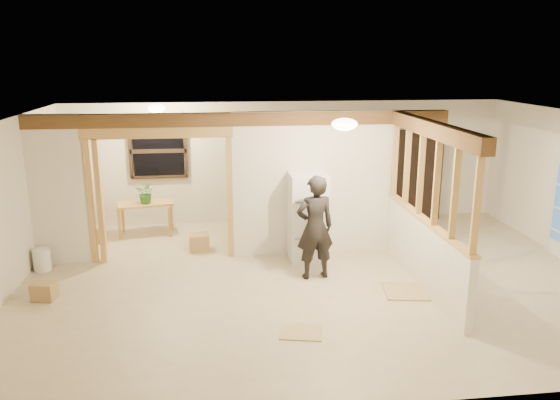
{
  "coord_description": "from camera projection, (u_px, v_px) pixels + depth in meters",
  "views": [
    {
      "loc": [
        -1.49,
        -7.84,
        3.37
      ],
      "look_at": [
        -0.48,
        0.4,
        1.19
      ],
      "focal_mm": 35.0,
      "sensor_mm": 36.0,
      "label": 1
    }
  ],
  "objects": [
    {
      "name": "floor",
      "position": [
        314.0,
        279.0,
        8.56
      ],
      "size": [
        9.0,
        6.5,
        0.01
      ],
      "primitive_type": "cube",
      "color": "beige",
      "rests_on": "ground"
    },
    {
      "name": "ceiling",
      "position": [
        316.0,
        119.0,
        7.92
      ],
      "size": [
        9.0,
        6.5,
        0.01
      ],
      "primitive_type": "cube",
      "color": "white"
    },
    {
      "name": "wall_back",
      "position": [
        286.0,
        162.0,
        11.36
      ],
      "size": [
        9.0,
        0.01,
        2.5
      ],
      "primitive_type": "cube",
      "color": "silver",
      "rests_on": "floor"
    },
    {
      "name": "wall_front",
      "position": [
        378.0,
        290.0,
        5.12
      ],
      "size": [
        9.0,
        0.01,
        2.5
      ],
      "primitive_type": "cube",
      "color": "silver",
      "rests_on": "floor"
    },
    {
      "name": "wall_left",
      "position": [
        2.0,
        212.0,
        7.71
      ],
      "size": [
        0.01,
        6.5,
        2.5
      ],
      "primitive_type": "cube",
      "color": "silver",
      "rests_on": "floor"
    },
    {
      "name": "partition_left_stub",
      "position": [
        58.0,
        191.0,
        8.91
      ],
      "size": [
        0.9,
        0.12,
        2.5
      ],
      "primitive_type": "cube",
      "color": "silver",
      "rests_on": "floor"
    },
    {
      "name": "partition_center",
      "position": [
        314.0,
        184.0,
        9.41
      ],
      "size": [
        2.8,
        0.12,
        2.5
      ],
      "primitive_type": "cube",
      "color": "silver",
      "rests_on": "floor"
    },
    {
      "name": "doorway_frame",
      "position": [
        161.0,
        197.0,
        9.15
      ],
      "size": [
        2.46,
        0.14,
        2.2
      ],
      "primitive_type": "cube",
      "color": "tan",
      "rests_on": "floor"
    },
    {
      "name": "header_beam_back",
      "position": [
        243.0,
        119.0,
        8.99
      ],
      "size": [
        7.0,
        0.18,
        0.22
      ],
      "primitive_type": "cube",
      "color": "brown",
      "rests_on": "ceiling"
    },
    {
      "name": "header_beam_right",
      "position": [
        432.0,
        129.0,
        7.76
      ],
      "size": [
        0.18,
        3.3,
        0.22
      ],
      "primitive_type": "cube",
      "color": "brown",
      "rests_on": "ceiling"
    },
    {
      "name": "pony_wall",
      "position": [
        423.0,
        253.0,
        8.23
      ],
      "size": [
        0.12,
        3.2,
        1.0
      ],
      "primitive_type": "cube",
      "color": "silver",
      "rests_on": "floor"
    },
    {
      "name": "stud_partition",
      "position": [
        429.0,
        178.0,
        7.94
      ],
      "size": [
        0.14,
        3.2,
        1.32
      ],
      "primitive_type": "cube",
      "color": "tan",
      "rests_on": "pony_wall"
    },
    {
      "name": "window_back",
      "position": [
        158.0,
        151.0,
        10.9
      ],
      "size": [
        1.12,
        0.1,
        1.1
      ],
      "primitive_type": "cube",
      "color": "black",
      "rests_on": "wall_back"
    },
    {
      "name": "ceiling_dome_main",
      "position": [
        345.0,
        124.0,
        7.48
      ],
      "size": [
        0.36,
        0.36,
        0.16
      ],
      "primitive_type": "ellipsoid",
      "color": "#FFEABF",
      "rests_on": "ceiling"
    },
    {
      "name": "ceiling_dome_util",
      "position": [
        156.0,
        108.0,
        9.84
      ],
      "size": [
        0.32,
        0.32,
        0.14
      ],
      "primitive_type": "ellipsoid",
      "color": "#FFEABF",
      "rests_on": "ceiling"
    },
    {
      "name": "hanging_bulb",
      "position": [
        183.0,
        129.0,
        9.3
      ],
      "size": [
        0.07,
        0.07,
        0.07
      ],
      "primitive_type": "ellipsoid",
      "color": "#FFD88C",
      "rests_on": "ceiling"
    },
    {
      "name": "refrigerator",
      "position": [
        308.0,
        218.0,
        9.17
      ],
      "size": [
        0.62,
        0.6,
        1.51
      ],
      "primitive_type": "cube",
      "color": "white",
      "rests_on": "floor"
    },
    {
      "name": "woman",
      "position": [
        315.0,
        227.0,
        8.42
      ],
      "size": [
        0.65,
        0.47,
        1.65
      ],
      "primitive_type": "imported",
      "rotation": [
        0.0,
        0.0,
        3.28
      ],
      "color": "black",
      "rests_on": "floor"
    },
    {
      "name": "work_table",
      "position": [
        146.0,
        218.0,
        10.62
      ],
      "size": [
        1.11,
        0.72,
        0.65
      ],
      "primitive_type": "cube",
      "rotation": [
        0.0,
        0.0,
        0.21
      ],
      "color": "tan",
      "rests_on": "floor"
    },
    {
      "name": "potted_plant",
      "position": [
        146.0,
        193.0,
        10.44
      ],
      "size": [
        0.45,
        0.43,
        0.4
      ],
      "primitive_type": "imported",
      "rotation": [
        0.0,
        0.0,
        -0.38
      ],
      "color": "#2A5220",
      "rests_on": "work_table"
    },
    {
      "name": "shop_vac",
      "position": [
        73.0,
        221.0,
        10.4
      ],
      "size": [
        0.58,
        0.58,
        0.68
      ],
      "primitive_type": "cylinder",
      "rotation": [
        0.0,
        0.0,
        0.13
      ],
      "color": "#A41808",
      "rests_on": "floor"
    },
    {
      "name": "bookshelf",
      "position": [
        418.0,
        175.0,
        11.54
      ],
      "size": [
        0.95,
        0.32,
        1.9
      ],
      "primitive_type": "cube",
      "color": "black",
      "rests_on": "floor"
    },
    {
      "name": "bucket",
      "position": [
        42.0,
        260.0,
        8.87
      ],
      "size": [
        0.34,
        0.34,
        0.35
      ],
      "primitive_type": "cylinder",
      "rotation": [
        0.0,
        0.0,
        -0.25
      ],
      "color": "white",
      "rests_on": "floor"
    },
    {
      "name": "box_util_a",
      "position": [
        199.0,
        242.0,
        9.79
      ],
      "size": [
        0.37,
        0.33,
        0.3
      ],
      "primitive_type": "cube",
      "rotation": [
        0.0,
        0.0,
        0.09
      ],
      "color": "#A78150",
      "rests_on": "floor"
    },
    {
      "name": "box_util_b",
      "position": [
        93.0,
        234.0,
        10.24
      ],
      "size": [
        0.36,
        0.36,
        0.3
      ],
      "primitive_type": "cube",
      "rotation": [
        0.0,
        0.0,
        -0.12
      ],
      "color": "#A78150",
      "rests_on": "floor"
    },
    {
      "name": "box_front",
      "position": [
        44.0,
        291.0,
        7.8
      ],
      "size": [
        0.36,
        0.31,
        0.26
      ],
      "primitive_type": "cube",
      "rotation": [
        0.0,
        0.0,
        -0.2
      ],
      "color": "#A78150",
      "rests_on": "floor"
    },
    {
      "name": "floor_panel_near",
      "position": [
        406.0,
        291.0,
        8.08
      ],
      "size": [
        0.73,
        0.73,
        0.02
      ],
      "primitive_type": "cube",
      "rotation": [
        0.0,
        0.0,
        -0.17
      ],
      "color": "tan",
      "rests_on": "floor"
    },
    {
      "name": "floor_panel_far",
      "position": [
        301.0,
        332.0,
        6.88
      ],
      "size": [
        0.6,
        0.52,
        0.02
      ],
      "primitive_type": "cube",
      "rotation": [
        0.0,
        0.0,
        -0.22
      ],
      "color": "tan",
      "rests_on": "floor"
    }
  ]
}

